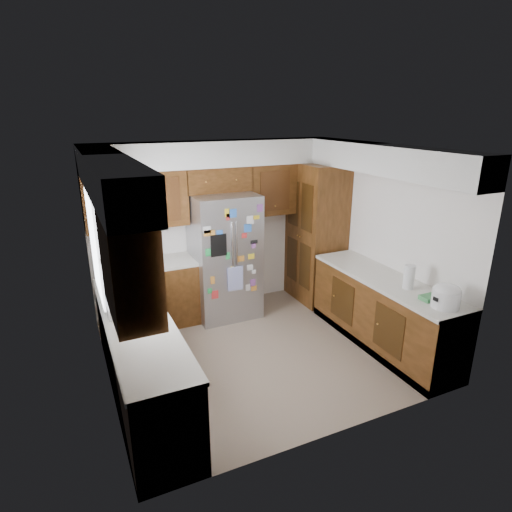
% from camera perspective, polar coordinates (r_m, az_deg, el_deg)
% --- Properties ---
extents(floor, '(3.60, 3.60, 0.00)m').
position_cam_1_polar(floor, '(5.53, 0.56, -12.61)').
color(floor, gray).
rests_on(floor, ground).
extents(room_shell, '(3.64, 3.24, 2.52)m').
position_cam_1_polar(room_shell, '(5.12, -2.20, 6.84)').
color(room_shell, white).
rests_on(room_shell, ground).
extents(left_counter_run, '(1.36, 3.20, 0.92)m').
position_cam_1_polar(left_counter_run, '(4.99, -14.13, -11.29)').
color(left_counter_run, '#3A230B').
rests_on(left_counter_run, ground).
extents(right_counter_run, '(0.63, 2.25, 0.92)m').
position_cam_1_polar(right_counter_run, '(5.73, 16.50, -7.48)').
color(right_counter_run, '#3A230B').
rests_on(right_counter_run, ground).
extents(pantry, '(0.60, 0.90, 2.15)m').
position_cam_1_polar(pantry, '(6.71, 8.01, 2.97)').
color(pantry, '#3A230B').
rests_on(pantry, ground).
extents(fridge, '(0.90, 0.79, 1.80)m').
position_cam_1_polar(fridge, '(6.16, -4.20, -0.03)').
color(fridge, '#A4A4A9').
rests_on(fridge, ground).
extents(bridge_cabinet, '(0.96, 0.34, 0.35)m').
position_cam_1_polar(bridge_cabinet, '(6.11, -5.21, 10.18)').
color(bridge_cabinet, '#3A230B').
rests_on(bridge_cabinet, fridge).
extents(fridge_top_items, '(0.90, 0.31, 0.31)m').
position_cam_1_polar(fridge_top_items, '(6.04, -5.91, 13.07)').
color(fridge_top_items, blue).
rests_on(fridge_top_items, bridge_cabinet).
extents(sink_assembly, '(0.52, 0.70, 0.37)m').
position_cam_1_polar(sink_assembly, '(4.78, -16.45, -5.35)').
color(sink_assembly, silver).
rests_on(sink_assembly, left_counter_run).
extents(left_counter_clutter, '(0.30, 0.82, 0.38)m').
position_cam_1_polar(left_counter_clutter, '(5.45, -17.40, -1.74)').
color(left_counter_clutter, black).
rests_on(left_counter_clutter, left_counter_run).
extents(rice_cooker, '(0.30, 0.29, 0.26)m').
position_cam_1_polar(rice_cooker, '(4.91, 24.04, -4.80)').
color(rice_cooker, white).
rests_on(rice_cooker, right_counter_run).
extents(paper_towel, '(0.12, 0.12, 0.28)m').
position_cam_1_polar(paper_towel, '(5.25, 19.73, -2.66)').
color(paper_towel, white).
rests_on(paper_towel, right_counter_run).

